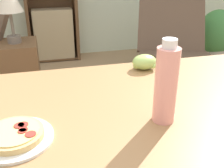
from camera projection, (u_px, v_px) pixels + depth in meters
dining_table at (160, 119)px, 1.16m from camera, size 1.39×0.85×0.73m
pizza_on_plate at (14, 136)px, 0.88m from camera, size 0.24×0.24×0.04m
grape_bunch at (145, 62)px, 1.40m from camera, size 0.12×0.10×0.07m
drink_bottle at (166, 84)px, 0.93m from camera, size 0.08×0.08×0.29m
lounge_chair_far at (170, 58)px, 2.85m from camera, size 0.86×0.94×0.88m
side_table at (20, 76)px, 2.41m from camera, size 0.34×0.34×0.59m
table_lamp at (8, 0)px, 2.14m from camera, size 0.21×0.21×0.48m
potted_plant_floor at (217, 35)px, 3.41m from camera, size 0.47×0.40×0.65m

